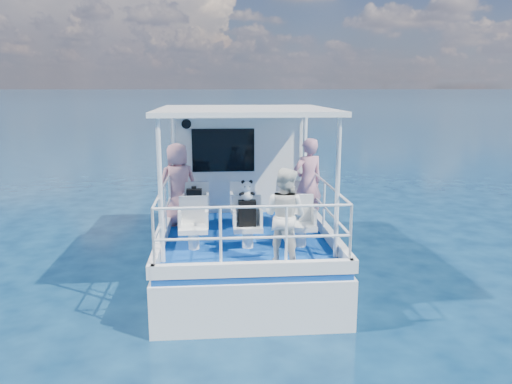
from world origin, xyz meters
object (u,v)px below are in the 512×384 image
passenger_stbd_aft (285,216)px  backpack_center (247,213)px  panda (247,190)px  passenger_port_fwd (178,184)px

passenger_stbd_aft → backpack_center: bearing=-17.3°
passenger_stbd_aft → panda: size_ratio=4.35×
panda → backpack_center: bearing=-78.2°
passenger_port_fwd → passenger_stbd_aft: passenger_port_fwd is taller
passenger_stbd_aft → panda: bearing=-17.6°
passenger_port_fwd → passenger_stbd_aft: size_ratio=1.09×
passenger_port_fwd → backpack_center: (1.24, -1.58, -0.20)m
backpack_center → panda: 0.38m
passenger_port_fwd → backpack_center: bearing=104.5°
backpack_center → panda: (-0.00, 0.01, 0.38)m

